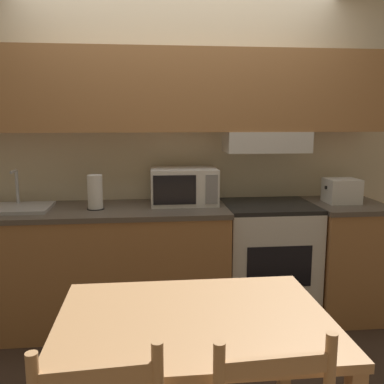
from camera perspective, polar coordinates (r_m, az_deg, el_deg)
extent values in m
plane|color=#3D2D23|center=(3.79, -1.71, -14.37)|extent=(16.00, 16.00, 0.00)
cube|color=beige|center=(3.50, -1.85, 5.25)|extent=(5.52, 0.05, 2.55)
cube|color=#B27A47|center=(3.31, -1.65, 13.31)|extent=(3.12, 0.32, 0.61)
cube|color=white|center=(3.43, 9.80, 6.61)|extent=(0.65, 0.34, 0.16)
cube|color=#B27A47|center=(3.34, -12.13, -9.99)|extent=(1.88, 0.64, 0.86)
cube|color=brown|center=(3.22, -12.41, -2.41)|extent=(1.90, 0.66, 0.04)
cube|color=#B27A47|center=(3.67, 19.54, -8.56)|extent=(0.53, 0.64, 0.86)
cube|color=brown|center=(3.55, 19.95, -1.64)|extent=(0.55, 0.66, 0.04)
cube|color=white|center=(3.47, 10.00, -9.14)|extent=(0.68, 0.61, 0.87)
cube|color=black|center=(3.35, 10.23, -1.82)|extent=(0.68, 0.61, 0.03)
cube|color=black|center=(3.17, 11.58, -9.77)|extent=(0.48, 0.01, 0.30)
cylinder|color=black|center=(3.19, 8.20, -2.13)|extent=(0.10, 0.10, 0.01)
cylinder|color=black|center=(3.28, 13.39, -1.98)|extent=(0.10, 0.10, 0.01)
cylinder|color=black|center=(3.42, 7.21, -1.31)|extent=(0.10, 0.10, 0.01)
cylinder|color=black|center=(3.50, 12.08, -1.19)|extent=(0.10, 0.10, 0.01)
cube|color=white|center=(3.29, -1.14, 0.82)|extent=(0.50, 0.37, 0.28)
cube|color=black|center=(3.10, -2.33, 0.26)|extent=(0.31, 0.01, 0.21)
cube|color=gray|center=(3.13, 2.64, 0.35)|extent=(0.09, 0.01, 0.21)
cube|color=white|center=(3.53, 19.33, 0.16)|extent=(0.25, 0.22, 0.19)
cube|color=black|center=(3.47, 17.43, 0.58)|extent=(0.01, 0.02, 0.02)
cube|color=black|center=(3.48, 18.13, 1.60)|extent=(0.03, 0.15, 0.01)
cube|color=black|center=(3.50, 18.99, 1.60)|extent=(0.03, 0.15, 0.01)
cube|color=black|center=(3.53, 19.84, 1.61)|extent=(0.03, 0.15, 0.01)
cube|color=black|center=(3.55, 20.68, 1.61)|extent=(0.03, 0.15, 0.01)
cube|color=#B7BABF|center=(3.34, -22.82, -2.00)|extent=(0.53, 0.38, 0.02)
cube|color=#4C4F54|center=(3.32, -22.91, -2.00)|extent=(0.45, 0.28, 0.01)
cylinder|color=#B7BABF|center=(3.45, -22.29, 0.65)|extent=(0.02, 0.02, 0.24)
cylinder|color=#B7BABF|center=(3.38, -22.71, 2.53)|extent=(0.02, 0.12, 0.02)
cylinder|color=black|center=(3.18, -12.71, -2.18)|extent=(0.12, 0.12, 0.01)
cylinder|color=white|center=(3.16, -12.80, 0.04)|extent=(0.11, 0.11, 0.24)
cube|color=tan|center=(1.76, 0.26, -16.79)|extent=(1.07, 0.78, 0.04)
cube|color=tan|center=(2.27, -14.40, -21.73)|extent=(0.06, 0.06, 0.74)
cube|color=tan|center=(2.35, 12.26, -20.55)|extent=(0.06, 0.06, 0.74)
cube|color=tan|center=(1.34, -12.57, -22.91)|extent=(0.34, 0.04, 0.06)
cube|color=tan|center=(1.38, 11.14, -21.82)|extent=(0.34, 0.04, 0.06)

